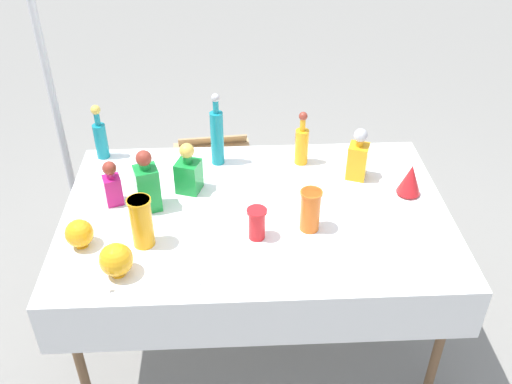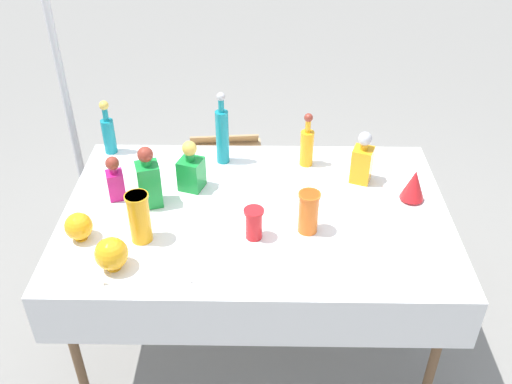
{
  "view_description": "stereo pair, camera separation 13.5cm",
  "coord_description": "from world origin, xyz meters",
  "px_view_note": "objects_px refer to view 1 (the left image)",
  "views": [
    {
      "loc": [
        -0.1,
        -2.14,
        2.37
      ],
      "look_at": [
        0.0,
        0.0,
        0.86
      ],
      "focal_mm": 40.0,
      "sensor_mm": 36.0,
      "label": 1
    },
    {
      "loc": [
        0.03,
        -2.15,
        2.37
      ],
      "look_at": [
        0.0,
        0.0,
        0.86
      ],
      "focal_mm": 40.0,
      "sensor_mm": 36.0,
      "label": 2
    }
  ],
  "objects_px": {
    "fluted_vase_0": "(410,179)",
    "square_decanter_2": "(112,185)",
    "tall_bottle_0": "(100,136)",
    "tall_bottle_1": "(217,135)",
    "cardboard_box_behind_left": "(214,175)",
    "tall_bottle_2": "(302,143)",
    "slender_vase_0": "(257,222)",
    "slender_vase_1": "(141,221)",
    "square_decanter_1": "(358,157)",
    "square_decanter_0": "(188,172)",
    "slender_vase_2": "(310,209)",
    "round_bowl_0": "(116,260)",
    "square_decanter_3": "(147,184)",
    "canopy_pole": "(54,104)",
    "round_bowl_1": "(79,233)"
  },
  "relations": [
    {
      "from": "square_decanter_0",
      "to": "round_bowl_0",
      "type": "height_order",
      "value": "square_decanter_0"
    },
    {
      "from": "tall_bottle_0",
      "to": "round_bowl_1",
      "type": "distance_m",
      "value": 0.74
    },
    {
      "from": "round_bowl_1",
      "to": "cardboard_box_behind_left",
      "type": "distance_m",
      "value": 1.62
    },
    {
      "from": "tall_bottle_2",
      "to": "round_bowl_1",
      "type": "xyz_separation_m",
      "value": [
        -1.02,
        -0.63,
        -0.05
      ]
    },
    {
      "from": "square_decanter_1",
      "to": "canopy_pole",
      "type": "xyz_separation_m",
      "value": [
        -1.61,
        0.51,
        0.07
      ]
    },
    {
      "from": "tall_bottle_0",
      "to": "cardboard_box_behind_left",
      "type": "relative_size",
      "value": 0.56
    },
    {
      "from": "tall_bottle_0",
      "to": "square_decanter_2",
      "type": "xyz_separation_m",
      "value": [
        0.13,
        -0.42,
        -0.02
      ]
    },
    {
      "from": "square_decanter_2",
      "to": "fluted_vase_0",
      "type": "bearing_deg",
      "value": 0.13
    },
    {
      "from": "tall_bottle_0",
      "to": "tall_bottle_1",
      "type": "distance_m",
      "value": 0.62
    },
    {
      "from": "slender_vase_0",
      "to": "slender_vase_1",
      "type": "bearing_deg",
      "value": -177.52
    },
    {
      "from": "tall_bottle_1",
      "to": "square_decanter_2",
      "type": "xyz_separation_m",
      "value": [
        -0.49,
        -0.34,
        -0.06
      ]
    },
    {
      "from": "tall_bottle_2",
      "to": "round_bowl_0",
      "type": "distance_m",
      "value": 1.17
    },
    {
      "from": "square_decanter_2",
      "to": "slender_vase_0",
      "type": "bearing_deg",
      "value": -23.6
    },
    {
      "from": "tall_bottle_2",
      "to": "square_decanter_0",
      "type": "relative_size",
      "value": 1.14
    },
    {
      "from": "square_decanter_0",
      "to": "round_bowl_1",
      "type": "bearing_deg",
      "value": -138.0
    },
    {
      "from": "square_decanter_3",
      "to": "canopy_pole",
      "type": "distance_m",
      "value": 0.93
    },
    {
      "from": "round_bowl_1",
      "to": "tall_bottle_1",
      "type": "bearing_deg",
      "value": 47.9
    },
    {
      "from": "square_decanter_2",
      "to": "square_decanter_3",
      "type": "distance_m",
      "value": 0.18
    },
    {
      "from": "tall_bottle_0",
      "to": "square_decanter_1",
      "type": "xyz_separation_m",
      "value": [
        1.32,
        -0.26,
        -0.01
      ]
    },
    {
      "from": "tall_bottle_1",
      "to": "cardboard_box_behind_left",
      "type": "relative_size",
      "value": 0.72
    },
    {
      "from": "square_decanter_2",
      "to": "fluted_vase_0",
      "type": "height_order",
      "value": "square_decanter_2"
    },
    {
      "from": "cardboard_box_behind_left",
      "to": "canopy_pole",
      "type": "bearing_deg",
      "value": -154.6
    },
    {
      "from": "square_decanter_2",
      "to": "cardboard_box_behind_left",
      "type": "relative_size",
      "value": 0.41
    },
    {
      "from": "slender_vase_1",
      "to": "cardboard_box_behind_left",
      "type": "bearing_deg",
      "value": 79.44
    },
    {
      "from": "square_decanter_0",
      "to": "fluted_vase_0",
      "type": "relative_size",
      "value": 1.6
    },
    {
      "from": "square_decanter_2",
      "to": "cardboard_box_behind_left",
      "type": "bearing_deg",
      "value": 68.1
    },
    {
      "from": "tall_bottle_2",
      "to": "round_bowl_1",
      "type": "distance_m",
      "value": 1.2
    },
    {
      "from": "fluted_vase_0",
      "to": "square_decanter_2",
      "type": "bearing_deg",
      "value": -179.87
    },
    {
      "from": "slender_vase_0",
      "to": "round_bowl_1",
      "type": "bearing_deg",
      "value": -178.37
    },
    {
      "from": "tall_bottle_1",
      "to": "round_bowl_1",
      "type": "bearing_deg",
      "value": -132.1
    },
    {
      "from": "tall_bottle_2",
      "to": "slender_vase_0",
      "type": "relative_size",
      "value": 1.99
    },
    {
      "from": "square_decanter_0",
      "to": "round_bowl_0",
      "type": "relative_size",
      "value": 1.79
    },
    {
      "from": "slender_vase_0",
      "to": "slender_vase_2",
      "type": "xyz_separation_m",
      "value": [
        0.24,
        0.05,
        0.03
      ]
    },
    {
      "from": "square_decanter_0",
      "to": "cardboard_box_behind_left",
      "type": "distance_m",
      "value": 1.2
    },
    {
      "from": "round_bowl_0",
      "to": "slender_vase_0",
      "type": "bearing_deg",
      "value": 19.8
    },
    {
      "from": "round_bowl_1",
      "to": "slender_vase_2",
      "type": "bearing_deg",
      "value": 4.12
    },
    {
      "from": "square_decanter_1",
      "to": "square_decanter_2",
      "type": "distance_m",
      "value": 1.21
    },
    {
      "from": "slender_vase_1",
      "to": "round_bowl_0",
      "type": "bearing_deg",
      "value": -114.54
    },
    {
      "from": "square_decanter_2",
      "to": "canopy_pole",
      "type": "height_order",
      "value": "canopy_pole"
    },
    {
      "from": "square_decanter_1",
      "to": "canopy_pole",
      "type": "relative_size",
      "value": 0.11
    },
    {
      "from": "square_decanter_0",
      "to": "slender_vase_2",
      "type": "bearing_deg",
      "value": -30.95
    },
    {
      "from": "tall_bottle_0",
      "to": "canopy_pole",
      "type": "bearing_deg",
      "value": 138.45
    },
    {
      "from": "square_decanter_0",
      "to": "slender_vase_2",
      "type": "height_order",
      "value": "square_decanter_0"
    },
    {
      "from": "tall_bottle_0",
      "to": "slender_vase_0",
      "type": "relative_size",
      "value": 2.05
    },
    {
      "from": "square_decanter_1",
      "to": "slender_vase_1",
      "type": "height_order",
      "value": "square_decanter_1"
    },
    {
      "from": "round_bowl_0",
      "to": "slender_vase_1",
      "type": "bearing_deg",
      "value": 65.46
    },
    {
      "from": "tall_bottle_0",
      "to": "square_decanter_2",
      "type": "distance_m",
      "value": 0.44
    },
    {
      "from": "square_decanter_0",
      "to": "fluted_vase_0",
      "type": "distance_m",
      "value": 1.07
    },
    {
      "from": "slender_vase_1",
      "to": "square_decanter_2",
      "type": "bearing_deg",
      "value": 119.26
    },
    {
      "from": "tall_bottle_0",
      "to": "slender_vase_0",
      "type": "bearing_deg",
      "value": -42.11
    }
  ]
}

